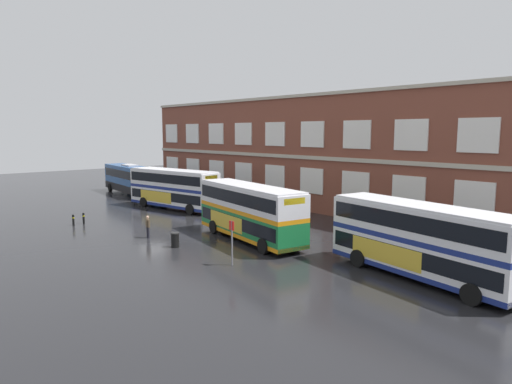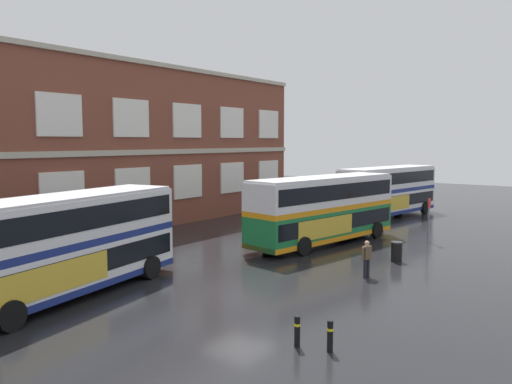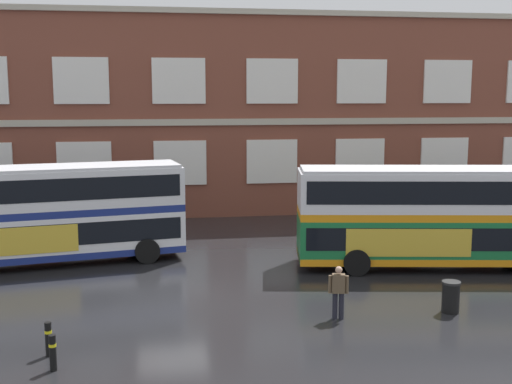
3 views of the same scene
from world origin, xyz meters
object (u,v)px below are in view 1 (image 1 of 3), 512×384
object	(u,v)px
double_decker_near	(173,188)
safety_bollard_east	(73,220)
touring_coach	(130,179)
station_litter_bin	(175,240)
waiting_passenger	(148,226)
bus_stand_flag	(232,238)
double_decker_middle	(249,211)
double_decker_far	(420,240)
safety_bollard_west	(84,218)

from	to	relation	value
double_decker_near	safety_bollard_east	xyz separation A→B (m)	(1.78, -10.93, -1.66)
touring_coach	station_litter_bin	xyz separation A→B (m)	(27.16, -9.94, -1.39)
waiting_passenger	station_litter_bin	world-z (taller)	waiting_passenger
bus_stand_flag	safety_bollard_east	distance (m)	18.26
double_decker_middle	double_decker_far	bearing A→B (deg)	5.22
waiting_passenger	safety_bollard_west	bearing A→B (deg)	-169.07
touring_coach	double_decker_middle	bearing A→B (deg)	-9.13
bus_stand_flag	station_litter_bin	distance (m)	6.06
touring_coach	safety_bollard_west	distance (m)	18.94
touring_coach	safety_bollard_east	size ratio (longest dim) A/B	12.84
touring_coach	safety_bollard_west	xyz separation A→B (m)	(14.88, -11.64, -1.42)
waiting_passenger	bus_stand_flag	world-z (taller)	bus_stand_flag
double_decker_far	waiting_passenger	bearing A→B (deg)	-160.49
touring_coach	safety_bollard_west	size ratio (longest dim) A/B	12.84
safety_bollard_west	double_decker_middle	bearing A→B (deg)	26.48
double_decker_middle	touring_coach	xyz separation A→B (m)	(-28.91, 4.65, -0.24)
station_litter_bin	touring_coach	bearing A→B (deg)	159.91
double_decker_middle	safety_bollard_east	distance (m)	16.00
touring_coach	waiting_passenger	size ratio (longest dim) A/B	7.17
double_decker_middle	touring_coach	bearing A→B (deg)	170.87
double_decker_near	waiting_passenger	xyz separation A→B (m)	(10.03, -8.31, -1.22)
double_decker_far	double_decker_near	bearing A→B (deg)	176.41
double_decker_near	station_litter_bin	world-z (taller)	double_decker_near
waiting_passenger	double_decker_middle	bearing A→B (deg)	44.07
bus_stand_flag	safety_bollard_west	distance (m)	18.38
double_decker_far	safety_bollard_east	bearing A→B (deg)	-161.07
waiting_passenger	station_litter_bin	distance (m)	3.80
touring_coach	safety_bollard_east	distance (m)	19.75
double_decker_middle	safety_bollard_east	bearing A→B (deg)	-149.96
double_decker_near	bus_stand_flag	distance (m)	21.28
double_decker_near	safety_bollard_east	distance (m)	11.19
double_decker_near	double_decker_far	size ratio (longest dim) A/B	1.00
double_decker_near	waiting_passenger	bearing A→B (deg)	-39.64
safety_bollard_west	bus_stand_flag	bearing A→B (deg)	6.34
safety_bollard_west	safety_bollard_east	xyz separation A→B (m)	(0.26, -0.98, 0.00)
touring_coach	bus_stand_flag	size ratio (longest dim) A/B	4.52
safety_bollard_west	double_decker_far	bearing A→B (deg)	16.88
touring_coach	safety_bollard_west	bearing A→B (deg)	-38.03
touring_coach	waiting_passenger	distance (m)	25.45
double_decker_middle	double_decker_far	xyz separation A→B (m)	(12.88, 1.18, 0.00)
bus_stand_flag	double_decker_near	bearing A→B (deg)	158.13
double_decker_far	touring_coach	distance (m)	41.94
double_decker_middle	safety_bollard_east	xyz separation A→B (m)	(-13.78, -7.97, -1.66)
double_decker_near	station_litter_bin	xyz separation A→B (m)	(13.80, -8.25, -1.63)
station_litter_bin	safety_bollard_west	xyz separation A→B (m)	(-12.29, -1.70, -0.03)
bus_stand_flag	station_litter_bin	world-z (taller)	bus_stand_flag
double_decker_far	station_litter_bin	world-z (taller)	double_decker_far
double_decker_near	double_decker_far	bearing A→B (deg)	-3.59
double_decker_far	touring_coach	size ratio (longest dim) A/B	0.92
waiting_passenger	bus_stand_flag	size ratio (longest dim) A/B	0.63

